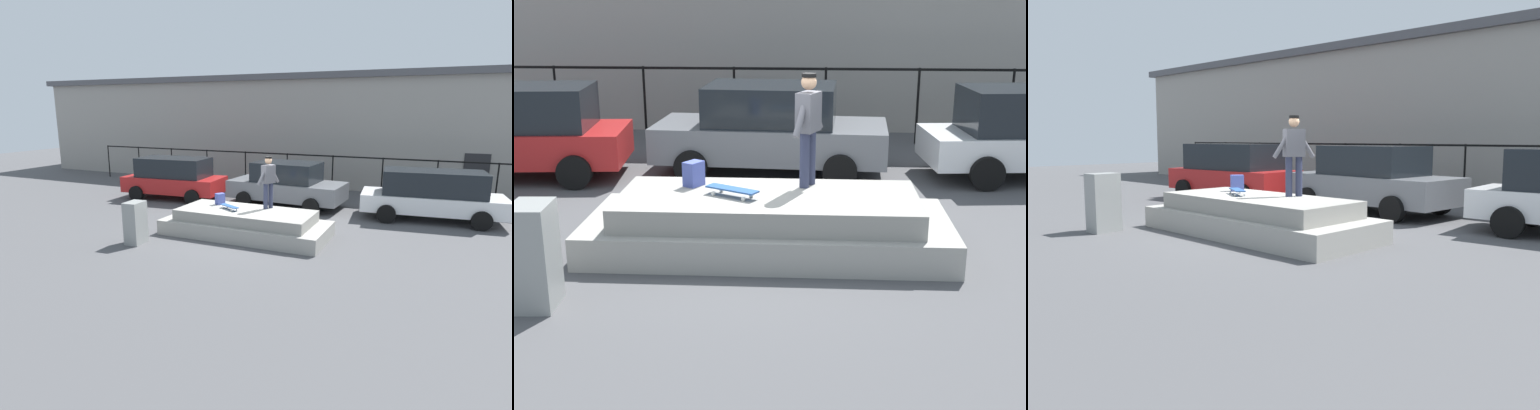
# 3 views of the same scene
# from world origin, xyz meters

# --- Properties ---
(ground_plane) EXTENTS (60.00, 60.00, 0.00)m
(ground_plane) POSITION_xyz_m (0.00, 0.00, 0.00)
(ground_plane) COLOR #4C4C4F
(concrete_ledge) EXTENTS (5.12, 2.16, 0.79)m
(concrete_ledge) POSITION_xyz_m (0.17, -0.36, 0.36)
(concrete_ledge) COLOR #9E9B93
(concrete_ledge) RESTS_ON ground_plane
(skateboarder) EXTENTS (0.46, 0.88, 1.63)m
(skateboarder) POSITION_xyz_m (0.72, 0.15, 1.73)
(skateboarder) COLOR #2D334C
(skateboarder) RESTS_ON concrete_ledge
(skateboard) EXTENTS (0.78, 0.55, 0.12)m
(skateboard) POSITION_xyz_m (-0.32, -0.48, 0.89)
(skateboard) COLOR #264C8C
(skateboard) RESTS_ON concrete_ledge
(backpack) EXTENTS (0.32, 0.34, 0.36)m
(backpack) POSITION_xyz_m (-0.94, 0.05, 0.97)
(backpack) COLOR #3F4C99
(backpack) RESTS_ON concrete_ledge
(car_red_hatchback_near) EXTENTS (4.43, 2.39, 1.79)m
(car_red_hatchback_near) POSITION_xyz_m (-5.00, 3.33, 0.94)
(car_red_hatchback_near) COLOR #B21E1E
(car_red_hatchback_near) RESTS_ON ground_plane
(car_grey_sedan_mid) EXTENTS (4.68, 2.45, 1.77)m
(car_grey_sedan_mid) POSITION_xyz_m (-0.04, 3.96, 0.90)
(car_grey_sedan_mid) COLOR slate
(car_grey_sedan_mid) RESTS_ON ground_plane
(utility_box) EXTENTS (0.47, 0.62, 1.24)m
(utility_box) POSITION_xyz_m (-2.38, -2.42, 0.62)
(utility_box) COLOR gray
(utility_box) RESTS_ON ground_plane
(fence_row) EXTENTS (24.06, 0.06, 1.80)m
(fence_row) POSITION_xyz_m (-0.00, 6.91, 1.27)
(fence_row) COLOR black
(fence_row) RESTS_ON ground_plane
(warehouse_building) EXTENTS (35.46, 8.26, 5.54)m
(warehouse_building) POSITION_xyz_m (0.00, 12.20, 2.78)
(warehouse_building) COLOR gray
(warehouse_building) RESTS_ON ground_plane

